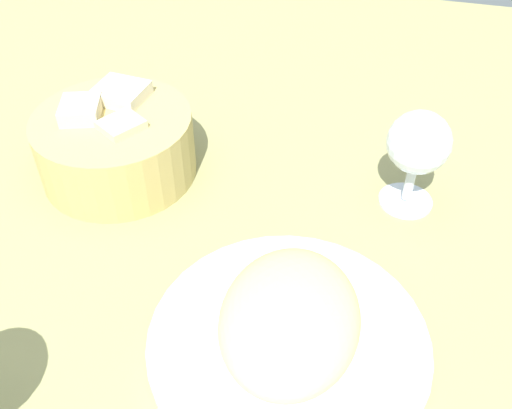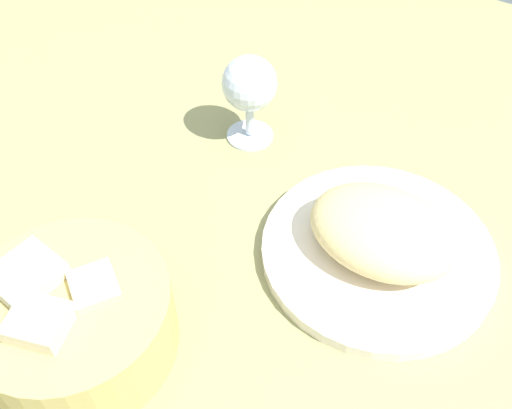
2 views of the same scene
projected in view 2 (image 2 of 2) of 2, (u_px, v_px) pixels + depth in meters
ground_plane at (267, 320)px, 54.94cm from camera, size 140.00×140.00×2.00cm
plate at (378, 251)px, 58.33cm from camera, size 23.52×23.52×1.40cm
omelette at (383, 231)px, 55.88cm from camera, size 15.21×11.98×5.21cm
lettuce_garnish at (333, 206)px, 60.37cm from camera, size 4.93×4.93×1.76cm
bread_basket at (73, 319)px, 49.35cm from camera, size 17.15×17.15×9.04cm
wine_glass_near at (249, 88)px, 65.79cm from camera, size 6.42×6.42×11.12cm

